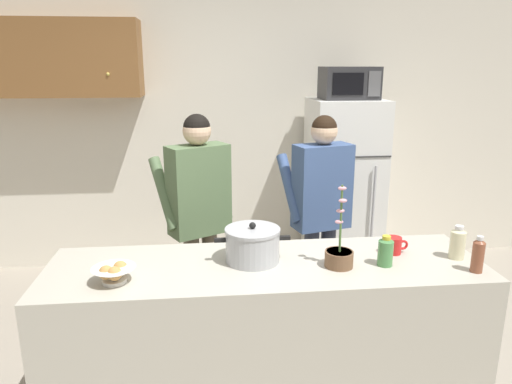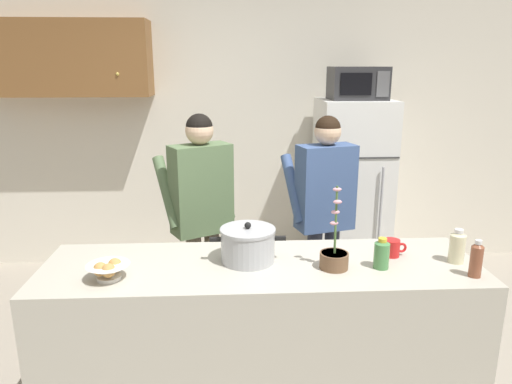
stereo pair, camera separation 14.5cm
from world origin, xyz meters
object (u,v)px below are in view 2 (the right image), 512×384
object	(u,v)px
bottle_far_corner	(457,246)
bottle_near_edge	(476,259)
bread_bowl	(108,270)
bottle_mid_counter	(382,253)
person_near_pot	(201,201)
coffee_mug	(392,248)
refrigerator	(351,190)
person_by_sink	(324,199)
microwave	(358,83)
cooking_pot	(248,245)
potted_orchid	(334,257)

from	to	relation	value
bottle_far_corner	bottle_near_edge	bearing A→B (deg)	-86.00
bread_bowl	bottle_mid_counter	world-z (taller)	bottle_mid_counter
bread_bowl	bottle_near_edge	world-z (taller)	bottle_near_edge
person_near_pot	coffee_mug	xyz separation A→B (m)	(1.10, -0.81, -0.05)
refrigerator	person_by_sink	world-z (taller)	refrigerator
person_near_pot	person_by_sink	xyz separation A→B (m)	(0.89, 0.07, -0.02)
microwave	bottle_mid_counter	size ratio (longest dim) A/B	2.90
cooking_pot	bottle_near_edge	size ratio (longest dim) A/B	2.11
potted_orchid	refrigerator	bearing A→B (deg)	73.29
coffee_mug	person_by_sink	bearing A→B (deg)	103.54
potted_orchid	person_near_pot	bearing A→B (deg)	128.15
bottle_near_edge	person_by_sink	bearing A→B (deg)	115.02
person_by_sink	bread_bowl	size ratio (longest dim) A/B	7.50
person_near_pot	bottle_far_corner	size ratio (longest dim) A/B	8.71
refrigerator	bread_bowl	xyz separation A→B (m)	(-1.72, -2.00, 0.15)
bottle_far_corner	microwave	bearing A→B (deg)	92.98
microwave	bottle_mid_counter	world-z (taller)	microwave
refrigerator	bottle_far_corner	bearing A→B (deg)	-87.05
bread_bowl	refrigerator	bearing A→B (deg)	49.36
refrigerator	bottle_mid_counter	size ratio (longest dim) A/B	9.97
refrigerator	person_by_sink	size ratio (longest dim) A/B	1.03
bread_bowl	potted_orchid	xyz separation A→B (m)	(1.14, 0.08, 0.01)
bottle_far_corner	person_by_sink	bearing A→B (deg)	118.35
person_near_pot	bottle_mid_counter	world-z (taller)	person_near_pot
microwave	person_near_pot	distance (m)	1.80
bottle_near_edge	bottle_far_corner	distance (m)	0.18
bottle_mid_counter	bottle_near_edge	bearing A→B (deg)	-16.14
microwave	person_by_sink	distance (m)	1.26
bottle_near_edge	refrigerator	bearing A→B (deg)	93.04
bread_bowl	bottle_near_edge	distance (m)	1.83
person_near_pot	potted_orchid	world-z (taller)	person_near_pot
microwave	bottle_near_edge	xyz separation A→B (m)	(0.11, -2.04, -0.78)
microwave	bottle_far_corner	size ratio (longest dim) A/B	2.56
coffee_mug	bottle_mid_counter	distance (m)	0.19
person_by_sink	potted_orchid	distance (m)	1.03
bottle_mid_counter	bread_bowl	bearing A→B (deg)	-177.10
person_by_sink	coffee_mug	distance (m)	0.90
cooking_pot	refrigerator	bearing A→B (deg)	60.44
person_by_sink	bread_bowl	world-z (taller)	person_by_sink
bread_bowl	bottle_mid_counter	xyz separation A→B (m)	(1.39, 0.07, 0.03)
refrigerator	cooking_pot	distance (m)	2.08
microwave	bottle_mid_counter	xyz separation A→B (m)	(-0.33, -1.91, -0.79)
cooking_pot	bottle_near_edge	world-z (taller)	cooking_pot
microwave	bottle_far_corner	xyz separation A→B (m)	(0.10, -1.86, -0.78)
bottle_mid_counter	potted_orchid	xyz separation A→B (m)	(-0.25, 0.01, -0.02)
person_by_sink	potted_orchid	bearing A→B (deg)	-98.14
refrigerator	cooking_pot	bearing A→B (deg)	-119.56
refrigerator	person_near_pot	bearing A→B (deg)	-143.73
person_near_pot	potted_orchid	xyz separation A→B (m)	(0.75, -0.95, -0.03)
microwave	potted_orchid	world-z (taller)	microwave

